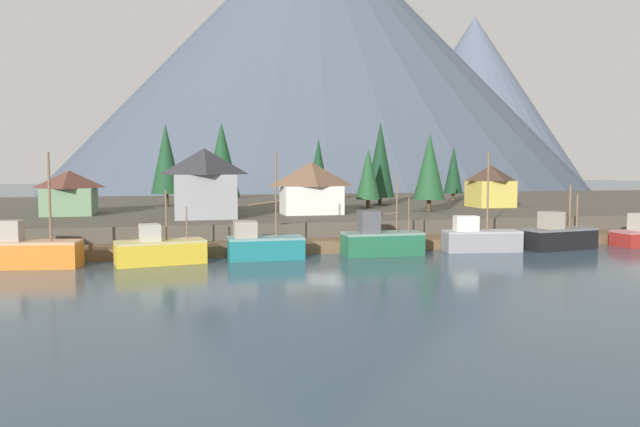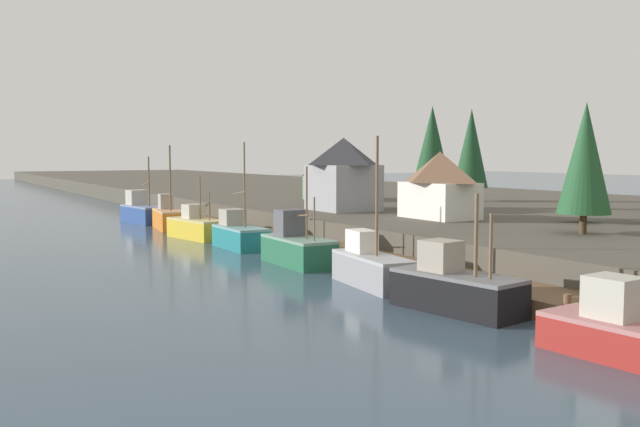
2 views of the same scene
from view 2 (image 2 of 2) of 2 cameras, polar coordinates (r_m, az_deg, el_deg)
ground_plane at (r=68.88m, az=12.21°, el=-2.51°), size 400.00×400.00×1.00m
dock at (r=58.18m, az=-0.98°, el=-2.74°), size 80.00×4.00×1.60m
shoreline_bank at (r=77.28m, az=18.81°, el=-0.57°), size 400.00×56.00×2.50m
fishing_boat_blue at (r=86.66m, az=-14.09°, el=0.14°), size 7.46×3.96×7.87m
fishing_boat_orange at (r=78.69m, az=-12.14°, el=-0.30°), size 7.39×3.50×9.10m
fishing_boat_yellow at (r=69.36m, az=-9.87°, el=-1.08°), size 7.49×4.06×6.05m
fishing_boat_teal at (r=61.64m, az=-6.50°, el=-1.71°), size 6.44×2.87×9.17m
fishing_boat_green at (r=52.12m, az=-1.85°, el=-2.73°), size 7.17×3.02×7.28m
fishing_boat_grey at (r=43.83m, az=4.18°, el=-4.33°), size 7.34×3.24×9.24m
fishing_boat_black at (r=37.34m, az=10.84°, el=-5.93°), size 7.43×3.77×6.19m
fishing_boat_red at (r=30.81m, az=23.74°, el=-8.92°), size 7.31×3.45×6.64m
house_grey at (r=71.26m, az=1.91°, el=3.27°), size 6.58×5.85×7.29m
house_green at (r=87.87m, az=1.32°, el=2.77°), size 5.58×6.99×4.93m
house_white at (r=63.01m, az=9.63°, el=2.34°), size 6.94×4.48×5.87m
conifer_near_left at (r=61.96m, az=20.59°, el=3.33°), size 3.17×3.17×7.66m
conifer_near_right at (r=87.04m, az=12.09°, el=5.17°), size 4.11×4.11×11.09m
conifer_mid_right at (r=74.59m, az=9.02°, el=5.15°), size 4.29×4.29×10.65m
conifer_back_right at (r=53.23m, az=20.61°, el=4.20°), size 3.76×3.76×9.32m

